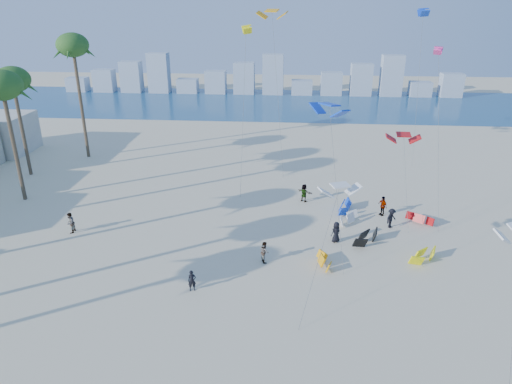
{
  "coord_description": "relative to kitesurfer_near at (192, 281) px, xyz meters",
  "views": [
    {
      "loc": [
        5.73,
        -18.28,
        18.86
      ],
      "look_at": [
        3.0,
        16.0,
        4.5
      ],
      "focal_mm": 32.39,
      "sensor_mm": 36.0,
      "label": 1
    }
  ],
  "objects": [
    {
      "name": "ground",
      "position": [
        0.88,
        -8.52,
        -0.78
      ],
      "size": [
        220.0,
        220.0,
        0.0
      ],
      "primitive_type": "plane",
      "color": "beige",
      "rests_on": "ground"
    },
    {
      "name": "ocean",
      "position": [
        0.88,
        63.48,
        -0.78
      ],
      "size": [
        220.0,
        220.0,
        0.0
      ],
      "primitive_type": "plane",
      "color": "navy",
      "rests_on": "ground"
    },
    {
      "name": "kitesurfer_near",
      "position": [
        0.0,
        0.0,
        0.0
      ],
      "size": [
        0.65,
        0.53,
        1.56
      ],
      "primitive_type": "imported",
      "rotation": [
        0.0,
        0.0,
        0.3
      ],
      "color": "black",
      "rests_on": "ground"
    },
    {
      "name": "kitesurfer_mid",
      "position": [
        4.79,
        4.28,
        0.07
      ],
      "size": [
        0.9,
        1.0,
        1.7
      ],
      "primitive_type": "imported",
      "rotation": [
        0.0,
        0.0,
        1.94
      ],
      "color": "gray",
      "rests_on": "ground"
    },
    {
      "name": "kitesurfers_far",
      "position": [
        9.33,
        12.06,
        0.15
      ],
      "size": [
        42.45,
        9.59,
        1.92
      ],
      "color": "black",
      "rests_on": "ground"
    },
    {
      "name": "grounded_kites",
      "position": [
        13.56,
        9.32,
        -0.32
      ],
      "size": [
        11.31,
        13.26,
        1.01
      ],
      "color": "#F1A10C",
      "rests_on": "ground"
    },
    {
      "name": "flying_kites",
      "position": [
        14.1,
        14.48,
        11.53
      ],
      "size": [
        29.69,
        40.06,
        18.49
      ],
      "color": "white",
      "rests_on": "ground"
    },
    {
      "name": "distant_skyline",
      "position": [
        -0.31,
        73.48,
        2.31
      ],
      "size": [
        85.0,
        3.0,
        8.4
      ],
      "color": "#9EADBF",
      "rests_on": "ground"
    }
  ]
}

